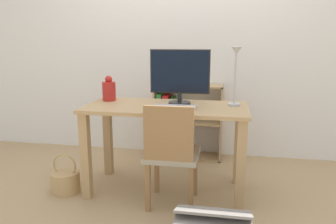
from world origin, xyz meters
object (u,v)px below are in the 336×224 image
at_px(bookshelf, 176,123).
at_px(chair, 171,152).
at_px(vase, 109,90).
at_px(desk_lamp, 236,71).
at_px(basket, 65,181).
at_px(keyboard, 174,107).
at_px(monitor, 180,74).

bearing_deg(bookshelf, chair, -83.02).
distance_m(vase, desk_lamp, 1.11).
height_order(chair, bookshelf, chair).
relative_size(desk_lamp, basket, 1.40).
relative_size(desk_lamp, chair, 0.58).
bearing_deg(vase, keyboard, -19.27).
relative_size(monitor, vase, 2.25).
bearing_deg(monitor, keyboard, -94.34).
bearing_deg(basket, chair, -5.65).
bearing_deg(bookshelf, vase, -124.72).
bearing_deg(chair, keyboard, 96.08).
distance_m(monitor, keyboard, 0.31).
xyz_separation_m(monitor, vase, (-0.64, 0.03, -0.16)).
distance_m(monitor, basket, 1.33).
xyz_separation_m(monitor, keyboard, (-0.01, -0.19, -0.24)).
height_order(vase, basket, vase).
height_order(keyboard, desk_lamp, desk_lamp).
bearing_deg(bookshelf, desk_lamp, -53.51).
bearing_deg(vase, basket, -133.32).
relative_size(keyboard, bookshelf, 0.42).
bearing_deg(monitor, chair, -90.84).
height_order(monitor, desk_lamp, desk_lamp).
bearing_deg(chair, basket, 177.93).
xyz_separation_m(monitor, chair, (-0.01, -0.38, -0.55)).
bearing_deg(monitor, bookshelf, 100.95).
bearing_deg(keyboard, monitor, 85.66).
bearing_deg(bookshelf, monitor, -79.05).
relative_size(monitor, bookshelf, 0.62).
xyz_separation_m(keyboard, bookshelf, (-0.13, 0.93, -0.38)).
xyz_separation_m(keyboard, desk_lamp, (0.47, 0.12, 0.29)).
relative_size(keyboard, chair, 0.41).
relative_size(vase, basket, 0.65).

